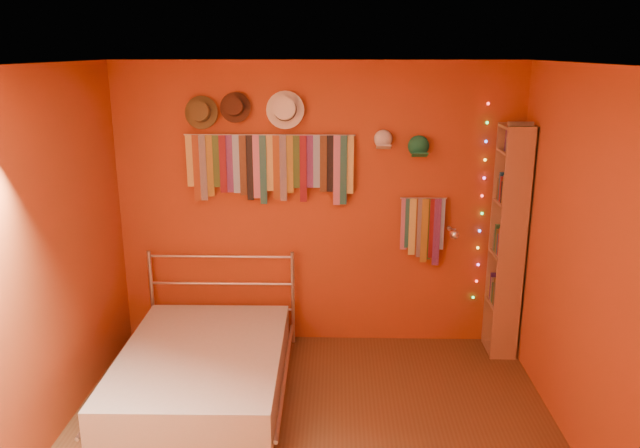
# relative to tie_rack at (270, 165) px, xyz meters

# --- Properties ---
(back_wall) EXTENTS (3.50, 0.02, 2.50)m
(back_wall) POSITION_rel_tie_rack_xyz_m (0.40, 0.07, -0.39)
(back_wall) COLOR #963E18
(back_wall) RESTS_ON ground
(right_wall) EXTENTS (0.02, 3.50, 2.50)m
(right_wall) POSITION_rel_tie_rack_xyz_m (2.15, -1.68, -0.39)
(right_wall) COLOR #963E18
(right_wall) RESTS_ON ground
(left_wall) EXTENTS (0.02, 3.50, 2.50)m
(left_wall) POSITION_rel_tie_rack_xyz_m (-1.35, -1.68, -0.39)
(left_wall) COLOR #963E18
(left_wall) RESTS_ON ground
(ceiling) EXTENTS (3.50, 3.50, 0.02)m
(ceiling) POSITION_rel_tie_rack_xyz_m (0.40, -1.68, 0.86)
(ceiling) COLOR white
(ceiling) RESTS_ON back_wall
(tie_rack) EXTENTS (1.45, 0.03, 0.61)m
(tie_rack) POSITION_rel_tie_rack_xyz_m (0.00, 0.00, 0.00)
(tie_rack) COLOR silver
(tie_rack) RESTS_ON back_wall
(small_tie_rack) EXTENTS (0.40, 0.03, 0.61)m
(small_tie_rack) POSITION_rel_tie_rack_xyz_m (1.32, 0.00, -0.54)
(small_tie_rack) COLOR silver
(small_tie_rack) RESTS_ON back_wall
(fedora_olive) EXTENTS (0.28, 0.15, 0.27)m
(fedora_olive) POSITION_rel_tie_rack_xyz_m (-0.57, -0.03, 0.44)
(fedora_olive) COLOR brown
(fedora_olive) RESTS_ON back_wall
(fedora_brown) EXTENTS (0.25, 0.14, 0.25)m
(fedora_brown) POSITION_rel_tie_rack_xyz_m (-0.28, -0.03, 0.49)
(fedora_brown) COLOR #412417
(fedora_brown) RESTS_ON back_wall
(fedora_white) EXTENTS (0.32, 0.17, 0.31)m
(fedora_white) POSITION_rel_tie_rack_xyz_m (0.14, -0.03, 0.47)
(fedora_white) COLOR white
(fedora_white) RESTS_ON back_wall
(cap_white) EXTENTS (0.17, 0.21, 0.17)m
(cap_white) POSITION_rel_tie_rack_xyz_m (0.96, 0.01, 0.22)
(cap_white) COLOR white
(cap_white) RESTS_ON back_wall
(cap_green) EXTENTS (0.18, 0.23, 0.18)m
(cap_green) POSITION_rel_tie_rack_xyz_m (1.26, 0.01, 0.16)
(cap_green) COLOR #1B7952
(cap_green) RESTS_ON back_wall
(fairy_lights) EXTENTS (0.05, 0.02, 1.74)m
(fairy_lights) POSITION_rel_tie_rack_xyz_m (1.82, 0.03, -0.35)
(fairy_lights) COLOR #FF3333
(fairy_lights) RESTS_ON back_wall
(reading_lamp) EXTENTS (0.07, 0.32, 0.09)m
(reading_lamp) POSITION_rel_tie_rack_xyz_m (1.56, -0.18, -0.55)
(reading_lamp) COLOR silver
(reading_lamp) RESTS_ON back_wall
(bookshelf) EXTENTS (0.25, 0.34, 2.00)m
(bookshelf) POSITION_rel_tie_rack_xyz_m (2.06, -0.15, -0.62)
(bookshelf) COLOR #AE754E
(bookshelf) RESTS_ON ground
(bed) EXTENTS (1.32, 1.80, 0.86)m
(bed) POSITION_rel_tie_rack_xyz_m (-0.45, -0.94, -1.43)
(bed) COLOR silver
(bed) RESTS_ON ground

